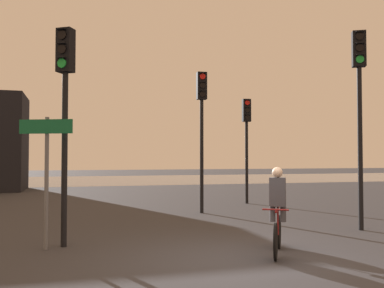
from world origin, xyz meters
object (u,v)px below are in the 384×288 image
at_px(cyclist, 278,210).
at_px(traffic_light_center, 202,115).
at_px(direction_sign_post, 46,163).
at_px(traffic_light_near_left, 65,94).
at_px(traffic_light_near_right, 359,93).
at_px(traffic_light_far_right, 247,130).

bearing_deg(cyclist, traffic_light_center, -62.83).
bearing_deg(cyclist, direction_sign_post, 10.70).
bearing_deg(traffic_light_near_left, cyclist, -172.69).
height_order(traffic_light_near_right, cyclist, traffic_light_near_right).
bearing_deg(traffic_light_far_right, traffic_light_near_left, 50.96).
bearing_deg(direction_sign_post, traffic_light_near_left, -126.25).
distance_m(traffic_light_near_right, traffic_light_far_right, 6.62).
bearing_deg(traffic_light_near_right, direction_sign_post, 29.34).
bearing_deg(traffic_light_center, direction_sign_post, 48.01).
height_order(traffic_light_far_right, direction_sign_post, traffic_light_far_right).
relative_size(traffic_light_far_right, cyclist, 2.56).
distance_m(traffic_light_near_left, direction_sign_post, 1.45).
relative_size(traffic_light_near_right, traffic_light_center, 1.08).
xyz_separation_m(traffic_light_near_right, traffic_light_near_left, (-7.09, -0.08, -0.35)).
bearing_deg(traffic_light_near_left, traffic_light_far_right, -104.44).
relative_size(traffic_light_center, direction_sign_post, 1.78).
xyz_separation_m(traffic_light_center, traffic_light_far_right, (2.58, 2.33, -0.31)).
bearing_deg(cyclist, traffic_light_far_right, -78.73).
xyz_separation_m(traffic_light_far_right, cyclist, (-2.94, -8.39, -2.07)).
xyz_separation_m(traffic_light_near_right, cyclist, (-3.21, -1.80, -2.62)).
bearing_deg(direction_sign_post, traffic_light_far_right, -112.70).
height_order(traffic_light_far_right, cyclist, traffic_light_far_right).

